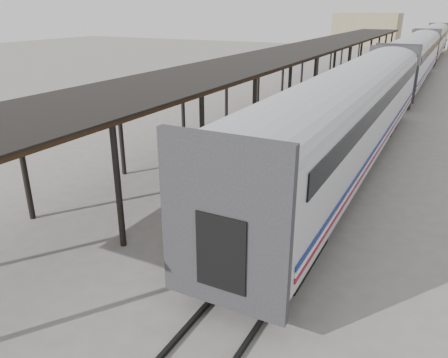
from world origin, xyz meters
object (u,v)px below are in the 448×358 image
baggage_cart (207,230)px  porter (198,206)px  luggage_tug (279,114)px  pedestrian (290,103)px

baggage_cart → porter: 1.30m
baggage_cart → porter: bearing=-81.3°
luggage_tug → porter: size_ratio=1.04×
porter → pedestrian: (-4.05, 19.25, -0.95)m
luggage_tug → pedestrian: size_ratio=1.16×
pedestrian → porter: bearing=121.4°
porter → baggage_cart: bearing=0.6°
porter → luggage_tug: bearing=6.5°
luggage_tug → baggage_cart: bearing=-56.4°
porter → pedestrian: 19.69m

